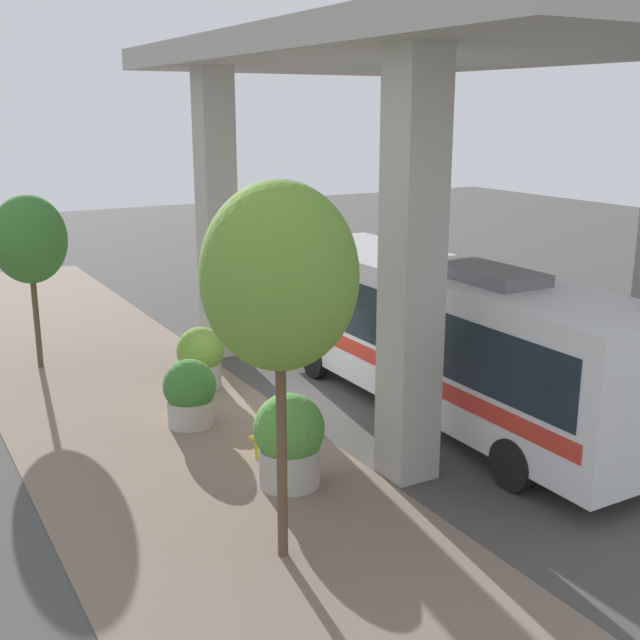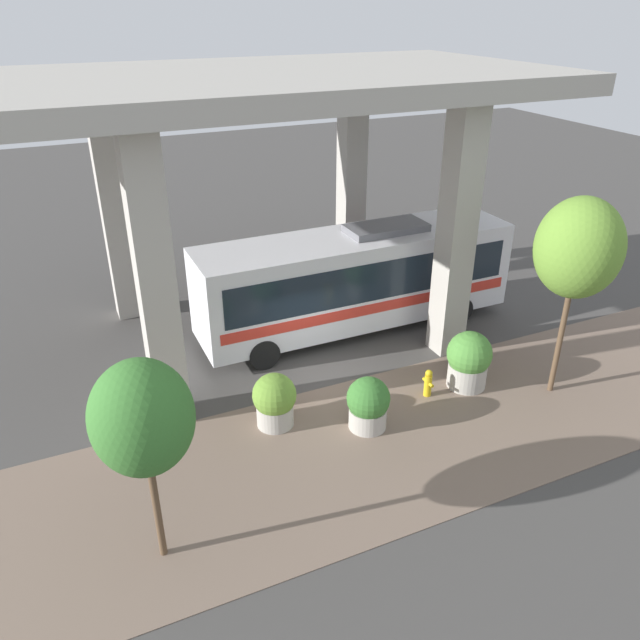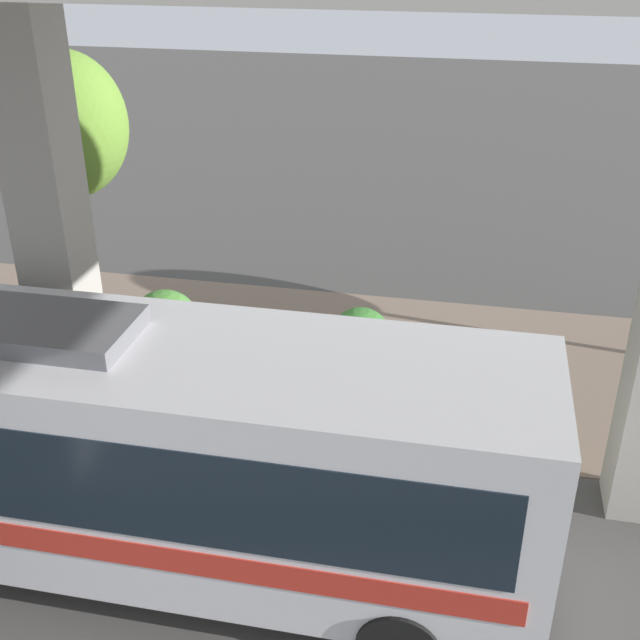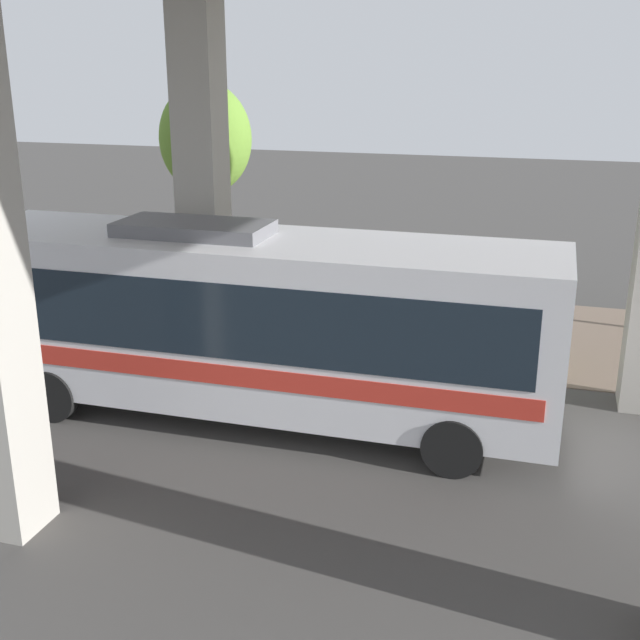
{
  "view_description": "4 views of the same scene",
  "coord_description": "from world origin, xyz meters",
  "views": [
    {
      "loc": [
        -8.01,
        -16.06,
        6.86
      ],
      "look_at": [
        0.78,
        -0.71,
        2.16
      ],
      "focal_mm": 45.0,
      "sensor_mm": 36.0,
      "label": 1
    },
    {
      "loc": [
        -14.18,
        6.72,
        10.44
      ],
      "look_at": [
        1.39,
        -0.39,
        1.53
      ],
      "focal_mm": 35.0,
      "sensor_mm": 36.0,
      "label": 2
    },
    {
      "loc": [
        10.93,
        1.77,
        8.18
      ],
      "look_at": [
        -0.01,
        -0.48,
        2.41
      ],
      "focal_mm": 45.0,
      "sensor_mm": 36.0,
      "label": 3
    },
    {
      "loc": [
        15.98,
        2.56,
        6.46
      ],
      "look_at": [
        1.32,
        -1.73,
        1.44
      ],
      "focal_mm": 45.0,
      "sensor_mm": 36.0,
      "label": 4
    }
  ],
  "objects": [
    {
      "name": "sidewalk_strip",
      "position": [
        -3.0,
        0.0,
        0.01
      ],
      "size": [
        6.0,
        40.0,
        0.02
      ],
      "color": "#7A6656",
      "rests_on": "ground"
    },
    {
      "name": "overpass",
      "position": [
        4.0,
        0.0,
        7.33
      ],
      "size": [
        9.4,
        17.09,
        8.53
      ],
      "color": "#ADA89E",
      "rests_on": "ground"
    },
    {
      "name": "planter_back",
      "position": [
        -1.07,
        2.08,
        0.79
      ],
      "size": [
        1.19,
        1.19,
        1.57
      ],
      "color": "#ADA89E",
      "rests_on": "ground"
    },
    {
      "name": "planter_front",
      "position": [
        -2.21,
        -0.16,
        0.76
      ],
      "size": [
        1.18,
        1.18,
        1.53
      ],
      "color": "#ADA89E",
      "rests_on": "ground"
    },
    {
      "name": "planter_middle",
      "position": [
        -1.66,
        -3.82,
        0.9
      ],
      "size": [
        1.33,
        1.33,
        1.79
      ],
      "color": "#ADA89E",
      "rests_on": "ground"
    },
    {
      "name": "fire_hydrant",
      "position": [
        -1.62,
        -2.47,
        0.44
      ],
      "size": [
        0.46,
        0.22,
        0.88
      ],
      "color": "gold",
      "rests_on": "ground"
    },
    {
      "name": "bus",
      "position": [
        3.05,
        -2.49,
        1.99
      ],
      "size": [
        2.73,
        10.95,
        3.66
      ],
      "color": "silver",
      "rests_on": "ground"
    },
    {
      "name": "ground_plane",
      "position": [
        0.0,
        0.0,
        0.0
      ],
      "size": [
        80.0,
        80.0,
        0.0
      ],
      "primitive_type": "plane",
      "color": "#474442",
      "rests_on": "ground"
    },
    {
      "name": "street_tree_near",
      "position": [
        -2.91,
        -5.97,
        4.5
      ],
      "size": [
        2.32,
        2.32,
        5.9
      ],
      "color": "brown",
      "rests_on": "ground"
    }
  ]
}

